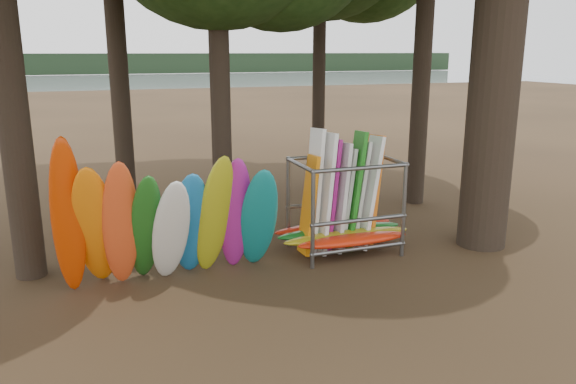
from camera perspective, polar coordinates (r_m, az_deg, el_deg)
name	(u,v)px	position (r m, az deg, el deg)	size (l,w,h in m)	color
ground	(309,275)	(11.70, 2.15, -8.40)	(120.00, 120.00, 0.00)	#47331E
lake	(120,90)	(70.27, -16.74, 9.90)	(160.00, 160.00, 0.00)	gray
far_shore	(102,64)	(120.10, -18.33, 12.27)	(160.00, 4.00, 4.00)	black
kayak_row	(167,224)	(10.96, -12.15, -3.16)	(4.35, 2.07, 3.26)	red
storage_rack	(344,209)	(12.82, 5.71, -1.70)	(3.10, 1.58, 2.83)	slate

